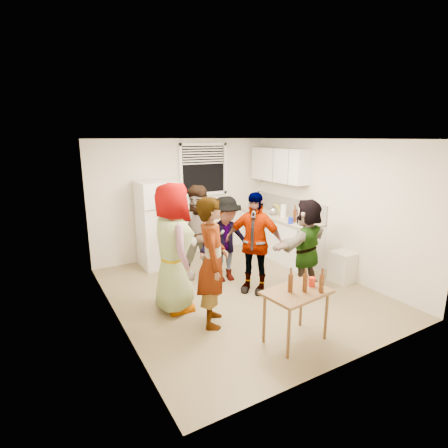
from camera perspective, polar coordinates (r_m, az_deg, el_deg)
room at (r=6.01m, az=2.56°, el=-10.89°), size 4.00×4.50×2.50m
window at (r=7.63m, az=-3.37°, el=8.89°), size 1.12×0.10×1.06m
refrigerator at (r=7.04m, az=-10.82°, el=-0.04°), size 0.70×0.70×1.70m
counter_lower at (r=7.67m, az=8.76°, el=-2.03°), size 0.60×2.20×0.86m
countertop at (r=7.56m, az=8.89°, el=1.25°), size 0.64×2.22×0.04m
backsplash at (r=7.70m, az=10.61°, el=2.93°), size 0.03×2.20×0.36m
upper_cabinets at (r=7.64m, az=9.02°, el=9.50°), size 0.34×1.60×0.70m
kettle at (r=7.62m, az=8.03°, el=1.54°), size 0.31×0.29×0.20m
paper_towel at (r=7.41m, az=9.63°, el=1.12°), size 0.12×0.12×0.26m
wine_bottle at (r=8.23m, az=5.60°, el=2.53°), size 0.08×0.08×0.31m
beer_bottle_counter at (r=7.03m, az=11.42°, el=0.33°), size 0.06×0.06×0.25m
blue_cup at (r=6.88m, az=10.79°, el=0.06°), size 0.10×0.10×0.13m
picture_frame at (r=7.94m, az=8.63°, el=2.63°), size 0.02×0.20×0.17m
trash_bin at (r=6.65m, az=18.84°, el=-6.83°), size 0.39×0.39×0.55m
serving_table at (r=4.80m, az=11.38°, el=-18.10°), size 0.87×0.63×0.68m
beer_bottle_table at (r=4.48m, az=13.01°, el=-10.68°), size 0.06×0.06×0.22m
red_cup at (r=4.66m, az=14.11°, el=-9.80°), size 0.09×0.09×0.12m
guest_grey at (r=5.52m, az=-7.93°, el=-13.43°), size 1.99×1.09×0.61m
guest_stripe at (r=5.10m, az=-1.82°, el=-15.73°), size 1.88×1.40×0.43m
guest_back_left at (r=6.41m, az=-3.71°, el=-9.27°), size 1.56×1.93×0.66m
guest_back_right at (r=6.44m, az=0.29°, el=-9.11°), size 1.18×1.65×0.57m
guest_black at (r=6.05m, az=4.74°, el=-10.74°), size 1.94×1.82×0.41m
guest_orange at (r=6.28m, az=12.88°, el=-10.12°), size 1.86×1.93×0.46m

